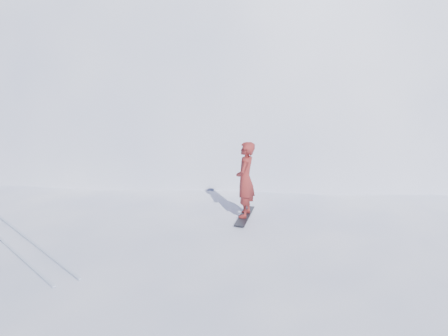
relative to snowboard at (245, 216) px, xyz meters
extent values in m
ellipsoid|color=white|center=(-2.49, 1.13, -2.41)|extent=(36.00, 28.00, 4.80)
ellipsoid|color=white|center=(18.51, 24.13, -2.41)|extent=(60.00, 56.00, 56.00)
ellipsoid|color=white|center=(6.51, 18.13, -2.41)|extent=(28.00, 24.00, 18.00)
ellipsoid|color=white|center=(-5.49, 4.13, -2.41)|extent=(7.00, 6.30, 1.00)
ellipsoid|color=white|center=(3.51, 2.13, -2.41)|extent=(4.00, 3.60, 0.60)
cube|color=black|center=(0.00, 0.00, 0.00)|extent=(1.23, 1.15, 0.02)
imported|color=maroon|center=(0.00, 0.00, 1.02)|extent=(0.87, 0.85, 2.01)
cube|color=silver|center=(-5.18, 2.15, 0.01)|extent=(1.21, 5.90, 0.04)
camera|label=1|loc=(-6.46, -8.69, 4.51)|focal=35.00mm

